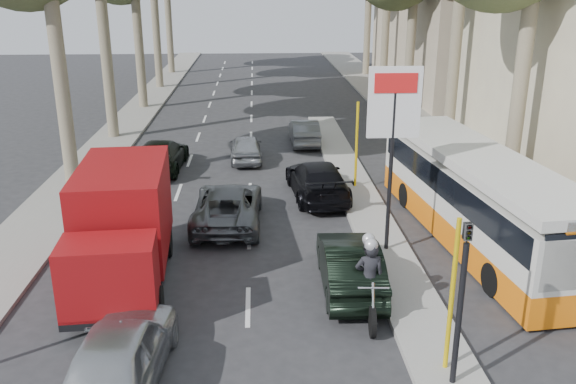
% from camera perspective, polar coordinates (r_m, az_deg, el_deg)
% --- Properties ---
extents(ground, '(120.00, 120.00, 0.00)m').
position_cam_1_polar(ground, '(14.03, -0.04, -14.62)').
color(ground, '#28282B').
rests_on(ground, ground).
extents(sidewalk_right, '(3.20, 70.00, 0.12)m').
position_cam_1_polar(sidewalk_right, '(38.58, 10.92, 7.18)').
color(sidewalk_right, gray).
rests_on(sidewalk_right, ground).
extents(median_left, '(2.40, 64.00, 0.12)m').
position_cam_1_polar(median_left, '(41.07, -13.48, 7.71)').
color(median_left, gray).
rests_on(median_left, ground).
extents(traffic_island, '(1.50, 26.00, 0.16)m').
position_cam_1_polar(traffic_island, '(24.24, 6.28, 0.42)').
color(traffic_island, gray).
rests_on(traffic_island, ground).
extents(billboard, '(1.50, 12.10, 5.60)m').
position_cam_1_polar(billboard, '(17.58, 9.77, 5.38)').
color(billboard, yellow).
rests_on(billboard, ground).
extents(traffic_light_island, '(0.16, 0.41, 3.60)m').
position_cam_1_polar(traffic_light_island, '(12.09, 16.06, -7.72)').
color(traffic_light_island, black).
rests_on(traffic_light_island, ground).
extents(silver_hatchback, '(2.03, 4.40, 1.46)m').
position_cam_1_polar(silver_hatchback, '(13.08, -15.40, -14.34)').
color(silver_hatchback, '#ABAFB4').
rests_on(silver_hatchback, ground).
extents(dark_hatchback, '(1.53, 4.21, 1.38)m').
position_cam_1_polar(dark_hatchback, '(16.33, 5.79, -6.77)').
color(dark_hatchback, black).
rests_on(dark_hatchback, ground).
extents(queue_car_a, '(2.35, 4.84, 1.33)m').
position_cam_1_polar(queue_car_a, '(20.59, -5.65, -1.26)').
color(queue_car_a, '#55595D').
rests_on(queue_car_a, ground).
extents(queue_car_b, '(2.36, 4.95, 1.39)m').
position_cam_1_polar(queue_car_b, '(23.07, 2.76, 1.16)').
color(queue_car_b, black).
rests_on(queue_car_b, ground).
extents(queue_car_c, '(1.54, 3.58, 1.20)m').
position_cam_1_polar(queue_car_c, '(27.95, -3.96, 4.14)').
color(queue_car_c, '#979B9F').
rests_on(queue_car_c, ground).
extents(queue_car_d, '(1.39, 3.85, 1.26)m').
position_cam_1_polar(queue_car_d, '(30.85, 1.52, 5.66)').
color(queue_car_d, '#515459').
rests_on(queue_car_d, ground).
extents(queue_car_e, '(2.11, 4.72, 1.34)m').
position_cam_1_polar(queue_car_e, '(26.98, -11.81, 3.38)').
color(queue_car_e, black).
rests_on(queue_car_e, ground).
extents(red_truck, '(2.62, 6.01, 3.13)m').
position_cam_1_polar(red_truck, '(16.78, -15.24, -3.04)').
color(red_truck, black).
rests_on(red_truck, ground).
extents(city_bus, '(3.48, 11.05, 2.86)m').
position_cam_1_polar(city_bus, '(19.81, 17.24, -0.28)').
color(city_bus, orange).
rests_on(city_bus, ground).
extents(motorcycle, '(0.91, 2.46, 2.09)m').
position_cam_1_polar(motorcycle, '(15.16, 7.52, -7.91)').
color(motorcycle, black).
rests_on(motorcycle, ground).
extents(pedestrian_near, '(1.05, 0.99, 1.66)m').
position_cam_1_polar(pedestrian_near, '(22.49, 17.44, 0.47)').
color(pedestrian_near, '#3A314A').
rests_on(pedestrian_near, sidewalk_right).
extents(pedestrian_far, '(1.06, 0.92, 1.53)m').
position_cam_1_polar(pedestrian_far, '(25.80, 19.19, 2.48)').
color(pedestrian_far, brown).
rests_on(pedestrian_far, sidewalk_right).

